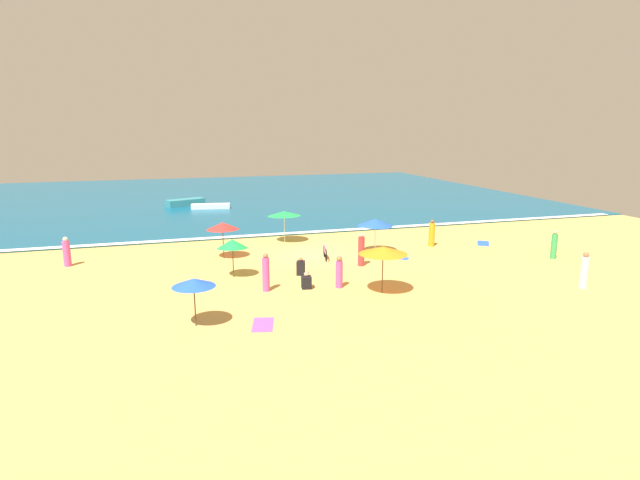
{
  "coord_description": "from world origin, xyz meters",
  "views": [
    {
      "loc": [
        -8.14,
        -28.44,
        7.48
      ],
      "look_at": [
        0.69,
        0.49,
        0.8
      ],
      "focal_mm": 28.68,
      "sensor_mm": 36.0,
      "label": 1
    }
  ],
  "objects_px": {
    "beach_umbrella_3": "(194,283)",
    "beach_umbrella_2": "(284,214)",
    "beachgoer_1": "(306,282)",
    "beachgoer_6": "(361,251)",
    "beach_umbrella_1": "(375,222)",
    "beach_umbrella_4": "(223,226)",
    "beach_umbrella_0": "(383,250)",
    "beachgoer_3": "(432,234)",
    "beachgoer_4": "(266,273)",
    "beachgoer_5": "(584,271)",
    "beach_umbrella_5": "(232,244)",
    "beachgoer_0": "(67,253)",
    "beachgoer_7": "(554,245)",
    "beachgoer_2": "(339,272)",
    "beachgoer_8": "(301,267)",
    "small_boat_1": "(211,206)",
    "small_boat_0": "(185,202)",
    "parked_bicycle": "(325,252)"
  },
  "relations": [
    {
      "from": "beachgoer_5",
      "to": "beachgoer_8",
      "type": "xyz_separation_m",
      "value": [
        -12.32,
        6.03,
        -0.42
      ]
    },
    {
      "from": "beach_umbrella_5",
      "to": "small_boat_0",
      "type": "distance_m",
      "value": 25.13
    },
    {
      "from": "beachgoer_1",
      "to": "beachgoer_3",
      "type": "height_order",
      "value": "beachgoer_3"
    },
    {
      "from": "beach_umbrella_2",
      "to": "small_boat_1",
      "type": "height_order",
      "value": "beach_umbrella_2"
    },
    {
      "from": "beach_umbrella_3",
      "to": "small_boat_1",
      "type": "height_order",
      "value": "beach_umbrella_3"
    },
    {
      "from": "beach_umbrella_4",
      "to": "beach_umbrella_5",
      "type": "relative_size",
      "value": 1.14
    },
    {
      "from": "beachgoer_7",
      "to": "beachgoer_3",
      "type": "bearing_deg",
      "value": 136.52
    },
    {
      "from": "parked_bicycle",
      "to": "beachgoer_8",
      "type": "distance_m",
      "value": 3.58
    },
    {
      "from": "beach_umbrella_4",
      "to": "beachgoer_1",
      "type": "relative_size",
      "value": 2.85
    },
    {
      "from": "beachgoer_3",
      "to": "beachgoer_0",
      "type": "bearing_deg",
      "value": 175.92
    },
    {
      "from": "beach_umbrella_5",
      "to": "beach_umbrella_4",
      "type": "bearing_deg",
      "value": 90.44
    },
    {
      "from": "beach_umbrella_0",
      "to": "beach_umbrella_4",
      "type": "distance_m",
      "value": 10.65
    },
    {
      "from": "beach_umbrella_2",
      "to": "beachgoer_4",
      "type": "distance_m",
      "value": 10.49
    },
    {
      "from": "beach_umbrella_3",
      "to": "beachgoer_2",
      "type": "relative_size",
      "value": 1.22
    },
    {
      "from": "beach_umbrella_0",
      "to": "beachgoer_5",
      "type": "xyz_separation_m",
      "value": [
        9.5,
        -2.04,
        -1.21
      ]
    },
    {
      "from": "beachgoer_1",
      "to": "beachgoer_7",
      "type": "height_order",
      "value": "beachgoer_7"
    },
    {
      "from": "beach_umbrella_3",
      "to": "beachgoer_0",
      "type": "distance_m",
      "value": 12.64
    },
    {
      "from": "beachgoer_1",
      "to": "beachgoer_6",
      "type": "xyz_separation_m",
      "value": [
        3.98,
        3.05,
        0.53
      ]
    },
    {
      "from": "beach_umbrella_5",
      "to": "beachgoer_0",
      "type": "distance_m",
      "value": 9.78
    },
    {
      "from": "beach_umbrella_4",
      "to": "beachgoer_1",
      "type": "distance_m",
      "value": 7.74
    },
    {
      "from": "beachgoer_3",
      "to": "small_boat_1",
      "type": "distance_m",
      "value": 22.89
    },
    {
      "from": "beach_umbrella_3",
      "to": "beach_umbrella_1",
      "type": "bearing_deg",
      "value": 38.4
    },
    {
      "from": "beach_umbrella_2",
      "to": "beachgoer_7",
      "type": "distance_m",
      "value": 16.59
    },
    {
      "from": "beachgoer_5",
      "to": "beachgoer_6",
      "type": "bearing_deg",
      "value": 141.86
    },
    {
      "from": "beachgoer_6",
      "to": "beachgoer_7",
      "type": "relative_size",
      "value": 1.09
    },
    {
      "from": "beachgoer_1",
      "to": "beachgoer_8",
      "type": "bearing_deg",
      "value": 81.82
    },
    {
      "from": "beachgoer_4",
      "to": "beachgoer_5",
      "type": "height_order",
      "value": "beachgoer_4"
    },
    {
      "from": "beachgoer_3",
      "to": "beachgoer_4",
      "type": "xyz_separation_m",
      "value": [
        -11.96,
        -5.99,
        0.07
      ]
    },
    {
      "from": "beach_umbrella_0",
      "to": "beachgoer_3",
      "type": "relative_size",
      "value": 1.45
    },
    {
      "from": "beachgoer_4",
      "to": "small_boat_1",
      "type": "xyz_separation_m",
      "value": [
        -0.26,
        25.34,
        -0.55
      ]
    },
    {
      "from": "beachgoer_1",
      "to": "beachgoer_5",
      "type": "height_order",
      "value": "beachgoer_5"
    },
    {
      "from": "beach_umbrella_2",
      "to": "beach_umbrella_5",
      "type": "relative_size",
      "value": 1.33
    },
    {
      "from": "beachgoer_1",
      "to": "beach_umbrella_2",
      "type": "bearing_deg",
      "value": 82.74
    },
    {
      "from": "beachgoer_8",
      "to": "beach_umbrella_2",
      "type": "bearing_deg",
      "value": 83.0
    },
    {
      "from": "beach_umbrella_1",
      "to": "beachgoer_6",
      "type": "distance_m",
      "value": 3.36
    },
    {
      "from": "beachgoer_0",
      "to": "beachgoer_1",
      "type": "distance_m",
      "value": 13.86
    },
    {
      "from": "beachgoer_2",
      "to": "small_boat_0",
      "type": "relative_size",
      "value": 0.41
    },
    {
      "from": "beachgoer_0",
      "to": "beachgoer_8",
      "type": "relative_size",
      "value": 1.75
    },
    {
      "from": "beach_umbrella_3",
      "to": "parked_bicycle",
      "type": "relative_size",
      "value": 1.07
    },
    {
      "from": "beachgoer_8",
      "to": "small_boat_1",
      "type": "relative_size",
      "value": 0.26
    },
    {
      "from": "beachgoer_0",
      "to": "beachgoer_2",
      "type": "bearing_deg",
      "value": -31.6
    },
    {
      "from": "beach_umbrella_1",
      "to": "beachgoer_2",
      "type": "height_order",
      "value": "beach_umbrella_1"
    },
    {
      "from": "beach_umbrella_4",
      "to": "small_boat_0",
      "type": "height_order",
      "value": "beach_umbrella_4"
    },
    {
      "from": "beachgoer_1",
      "to": "beachgoer_5",
      "type": "relative_size",
      "value": 0.46
    },
    {
      "from": "beach_umbrella_3",
      "to": "beach_umbrella_2",
      "type": "bearing_deg",
      "value": 63.67
    },
    {
      "from": "beach_umbrella_5",
      "to": "beachgoer_3",
      "type": "height_order",
      "value": "beach_umbrella_5"
    },
    {
      "from": "beachgoer_3",
      "to": "beachgoer_7",
      "type": "xyz_separation_m",
      "value": [
        5.2,
        -4.93,
        -0.01
      ]
    },
    {
      "from": "beach_umbrella_2",
      "to": "beachgoer_8",
      "type": "distance_m",
      "value": 8.04
    },
    {
      "from": "beach_umbrella_5",
      "to": "beachgoer_8",
      "type": "distance_m",
      "value": 3.7
    },
    {
      "from": "beach_umbrella_1",
      "to": "beachgoer_5",
      "type": "bearing_deg",
      "value": -54.21
    }
  ]
}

